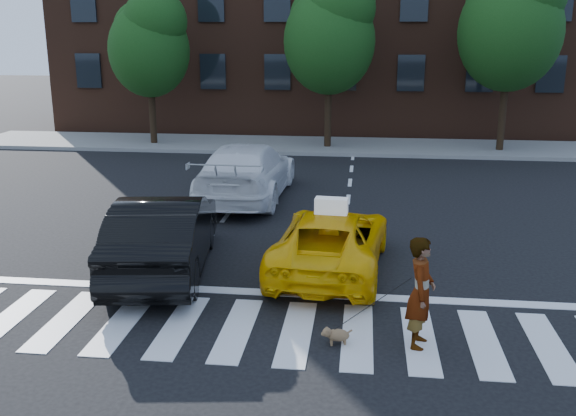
{
  "coord_description": "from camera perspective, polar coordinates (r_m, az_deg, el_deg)",
  "views": [
    {
      "loc": [
        2.0,
        -9.59,
        4.8
      ],
      "look_at": [
        0.42,
        3.7,
        1.1
      ],
      "focal_mm": 40.0,
      "sensor_mm": 36.0,
      "label": 1
    }
  ],
  "objects": [
    {
      "name": "ground",
      "position": [
        10.91,
        -4.55,
        -10.71
      ],
      "size": [
        120.0,
        120.0,
        0.0
      ],
      "primitive_type": "plane",
      "color": "black",
      "rests_on": "ground"
    },
    {
      "name": "crosswalk",
      "position": [
        10.91,
        -4.56,
        -10.68
      ],
      "size": [
        13.0,
        2.4,
        0.01
      ],
      "primitive_type": "cube",
      "color": "silver",
      "rests_on": "ground"
    },
    {
      "name": "stop_line",
      "position": [
        12.34,
        -3.1,
        -7.44
      ],
      "size": [
        12.0,
        0.3,
        0.01
      ],
      "primitive_type": "cube",
      "color": "silver",
      "rests_on": "ground"
    },
    {
      "name": "sidewalk_far",
      "position": [
        27.57,
        2.54,
        5.57
      ],
      "size": [
        30.0,
        4.0,
        0.15
      ],
      "primitive_type": "cube",
      "color": "slate",
      "rests_on": "ground"
    },
    {
      "name": "building",
      "position": [
        34.67,
        3.64,
        17.4
      ],
      "size": [
        26.0,
        10.0,
        12.0
      ],
      "primitive_type": "cube",
      "color": "#4A281A",
      "rests_on": "ground"
    },
    {
      "name": "tree_left",
      "position": [
        28.06,
        -12.24,
        14.38
      ],
      "size": [
        3.39,
        3.38,
        6.5
      ],
      "color": "black",
      "rests_on": "ground"
    },
    {
      "name": "tree_mid",
      "position": [
        26.63,
        3.77,
        15.53
      ],
      "size": [
        3.69,
        3.69,
        7.1
      ],
      "color": "black",
      "rests_on": "ground"
    },
    {
      "name": "tree_right",
      "position": [
        27.16,
        19.28,
        15.6
      ],
      "size": [
        4.0,
        4.0,
        7.7
      ],
      "color": "black",
      "rests_on": "ground"
    },
    {
      "name": "taxi",
      "position": [
        13.27,
        3.86,
        -2.89
      ],
      "size": [
        2.48,
        4.72,
        1.27
      ],
      "primitive_type": "imported",
      "rotation": [
        0.0,
        0.0,
        3.06
      ],
      "color": "#F7B605",
      "rests_on": "ground"
    },
    {
      "name": "black_sedan",
      "position": [
        13.35,
        -10.99,
        -2.26
      ],
      "size": [
        2.36,
        5.07,
        1.61
      ],
      "primitive_type": "imported",
      "rotation": [
        0.0,
        0.0,
        3.28
      ],
      "color": "black",
      "rests_on": "ground"
    },
    {
      "name": "white_suv",
      "position": [
        18.94,
        -3.71,
        3.29
      ],
      "size": [
        2.44,
        5.73,
        1.65
      ],
      "primitive_type": "imported",
      "rotation": [
        0.0,
        0.0,
        3.12
      ],
      "color": "white",
      "rests_on": "ground"
    },
    {
      "name": "woman",
      "position": [
        10.21,
        11.73,
        -7.37
      ],
      "size": [
        0.54,
        0.72,
        1.79
      ],
      "primitive_type": "imported",
      "rotation": [
        0.0,
        0.0,
        1.39
      ],
      "color": "#999999",
      "rests_on": "ground"
    },
    {
      "name": "dog",
      "position": [
        10.36,
        4.26,
        -11.16
      ],
      "size": [
        0.5,
        0.25,
        0.29
      ],
      "rotation": [
        0.0,
        0.0,
        0.17
      ],
      "color": "brown",
      "rests_on": "ground"
    },
    {
      "name": "taxi_sign",
      "position": [
        12.85,
        3.88,
        0.2
      ],
      "size": [
        0.67,
        0.33,
        0.32
      ],
      "primitive_type": "cube",
      "rotation": [
        0.0,
        0.0,
        3.06
      ],
      "color": "white",
      "rests_on": "taxi"
    }
  ]
}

